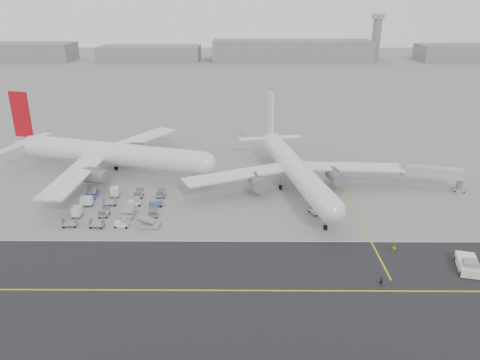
{
  "coord_description": "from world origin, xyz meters",
  "views": [
    {
      "loc": [
        5.83,
        -79.75,
        43.09
      ],
      "look_at": [
        5.23,
        12.0,
        6.81
      ],
      "focal_mm": 35.0,
      "sensor_mm": 36.0,
      "label": 1
    }
  ],
  "objects_px": {
    "control_tower": "(376,36)",
    "ground_crew_b": "(394,247)",
    "airliner_a": "(108,153)",
    "ground_crew_a": "(381,281)",
    "pushback_tug": "(468,265)",
    "jet_bridge": "(433,173)",
    "airliner_b": "(294,168)"
  },
  "relations": [
    {
      "from": "jet_bridge",
      "to": "pushback_tug",
      "type": "bearing_deg",
      "value": -87.48
    },
    {
      "from": "pushback_tug",
      "to": "ground_crew_a",
      "type": "distance_m",
      "value": 16.44
    },
    {
      "from": "airliner_a",
      "to": "airliner_b",
      "type": "bearing_deg",
      "value": -84.64
    },
    {
      "from": "control_tower",
      "to": "ground_crew_b",
      "type": "relative_size",
      "value": 17.49
    },
    {
      "from": "airliner_b",
      "to": "jet_bridge",
      "type": "relative_size",
      "value": 3.57
    },
    {
      "from": "ground_crew_b",
      "to": "jet_bridge",
      "type": "bearing_deg",
      "value": -117.59
    },
    {
      "from": "airliner_a",
      "to": "ground_crew_a",
      "type": "bearing_deg",
      "value": -114.45
    },
    {
      "from": "airliner_b",
      "to": "pushback_tug",
      "type": "relative_size",
      "value": 6.15
    },
    {
      "from": "control_tower",
      "to": "ground_crew_a",
      "type": "bearing_deg",
      "value": -104.36
    },
    {
      "from": "airliner_b",
      "to": "ground_crew_b",
      "type": "xyz_separation_m",
      "value": [
        15.13,
        -29.49,
        -4.47
      ]
    },
    {
      "from": "airliner_b",
      "to": "jet_bridge",
      "type": "bearing_deg",
      "value": -10.66
    },
    {
      "from": "ground_crew_a",
      "to": "pushback_tug",
      "type": "bearing_deg",
      "value": 10.9
    },
    {
      "from": "airliner_b",
      "to": "pushback_tug",
      "type": "distance_m",
      "value": 43.97
    },
    {
      "from": "pushback_tug",
      "to": "jet_bridge",
      "type": "bearing_deg",
      "value": 92.48
    },
    {
      "from": "airliner_a",
      "to": "jet_bridge",
      "type": "relative_size",
      "value": 3.78
    },
    {
      "from": "ground_crew_a",
      "to": "ground_crew_b",
      "type": "bearing_deg",
      "value": 58.56
    },
    {
      "from": "airliner_a",
      "to": "ground_crew_a",
      "type": "relative_size",
      "value": 35.0
    },
    {
      "from": "control_tower",
      "to": "jet_bridge",
      "type": "xyz_separation_m",
      "value": [
        -49.2,
        -241.07,
        -12.35
      ]
    },
    {
      "from": "control_tower",
      "to": "airliner_a",
      "type": "relative_size",
      "value": 0.55
    },
    {
      "from": "control_tower",
      "to": "pushback_tug",
      "type": "xyz_separation_m",
      "value": [
        -56.25,
        -276.74,
        -15.25
      ]
    },
    {
      "from": "control_tower",
      "to": "airliner_b",
      "type": "relative_size",
      "value": 0.58
    },
    {
      "from": "control_tower",
      "to": "ground_crew_a",
      "type": "relative_size",
      "value": 19.28
    },
    {
      "from": "ground_crew_a",
      "to": "control_tower",
      "type": "bearing_deg",
      "value": 70.36
    },
    {
      "from": "control_tower",
      "to": "pushback_tug",
      "type": "relative_size",
      "value": 3.6
    },
    {
      "from": "control_tower",
      "to": "ground_crew_b",
      "type": "xyz_separation_m",
      "value": [
        -66.92,
        -270.9,
        -15.36
      ]
    },
    {
      "from": "control_tower",
      "to": "airliner_b",
      "type": "distance_m",
      "value": 255.21
    },
    {
      "from": "pushback_tug",
      "to": "control_tower",
      "type": "bearing_deg",
      "value": 92.17
    },
    {
      "from": "airliner_b",
      "to": "pushback_tug",
      "type": "xyz_separation_m",
      "value": [
        25.8,
        -35.33,
        -4.36
      ]
    },
    {
      "from": "control_tower",
      "to": "airliner_b",
      "type": "bearing_deg",
      "value": -108.77
    },
    {
      "from": "airliner_b",
      "to": "airliner_a",
      "type": "bearing_deg",
      "value": 157.45
    },
    {
      "from": "pushback_tug",
      "to": "jet_bridge",
      "type": "height_order",
      "value": "jet_bridge"
    },
    {
      "from": "airliner_a",
      "to": "airliner_b",
      "type": "xyz_separation_m",
      "value": [
        46.32,
        -9.25,
        -0.43
      ]
    }
  ]
}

